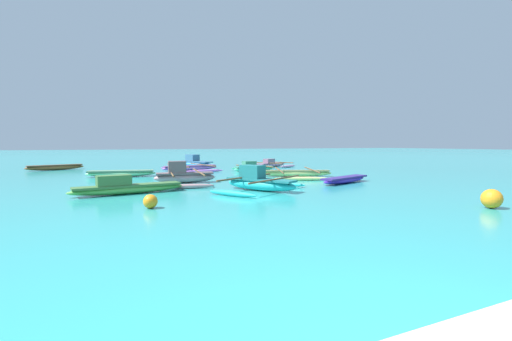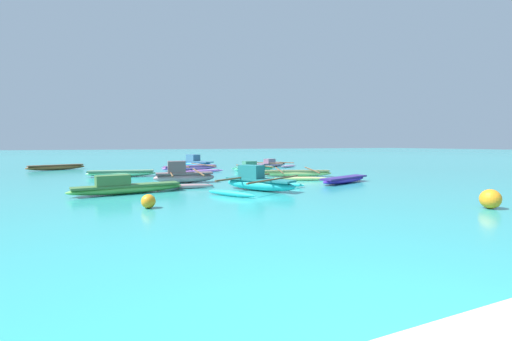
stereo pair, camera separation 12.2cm
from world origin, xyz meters
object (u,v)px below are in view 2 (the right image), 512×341
object	(u,v)px
moored_boat_5	(121,173)
moored_boat_9	(56,167)
moored_boat_0	(344,179)
moored_boat_2	(253,168)
moored_boat_8	(258,182)
moored_boat_3	(196,162)
moored_boat_6	(191,168)
moored_boat_10	(272,164)
moored_boat_1	(125,187)
moored_boat_4	(295,173)
mooring_buoy_0	(490,199)
moored_boat_7	(183,176)
mooring_buoy_1	(148,201)

from	to	relation	value
moored_boat_5	moored_boat_9	size ratio (longest dim) A/B	1.04
moored_boat_0	moored_boat_2	bearing A→B (deg)	77.45
moored_boat_2	moored_boat_8	bearing A→B (deg)	-113.32
moored_boat_0	moored_boat_3	world-z (taller)	moored_boat_3
moored_boat_6	moored_boat_10	distance (m)	7.13
moored_boat_1	moored_boat_4	size ratio (longest dim) A/B	0.79
moored_boat_6	mooring_buoy_0	bearing A→B (deg)	-83.54
moored_boat_2	moored_boat_7	size ratio (longest dim) A/B	0.72
mooring_buoy_0	moored_boat_5	bearing A→B (deg)	122.21
moored_boat_3	moored_boat_4	world-z (taller)	moored_boat_3
moored_boat_10	mooring_buoy_1	xyz separation A→B (m)	(-11.40, -14.76, -0.01)
moored_boat_9	moored_boat_8	bearing A→B (deg)	-80.71
moored_boat_3	moored_boat_10	xyz separation A→B (m)	(5.70, -2.53, -0.13)
moored_boat_9	mooring_buoy_0	distance (m)	25.43
moored_boat_7	moored_boat_9	bearing A→B (deg)	126.60
moored_boat_7	mooring_buoy_1	xyz separation A→B (m)	(-2.28, -6.01, -0.14)
moored_boat_2	mooring_buoy_1	bearing A→B (deg)	-127.20
moored_boat_8	mooring_buoy_1	size ratio (longest dim) A/B	10.67
moored_boat_4	moored_boat_9	xyz separation A→B (m)	(-13.02, 11.10, 0.02)
moored_boat_3	moored_boat_0	bearing A→B (deg)	-6.52
moored_boat_3	mooring_buoy_0	bearing A→B (deg)	-11.64
mooring_buoy_0	moored_boat_7	bearing A→B (deg)	123.58
moored_boat_5	mooring_buoy_1	distance (m)	10.58
moored_boat_5	moored_boat_4	bearing A→B (deg)	-12.91
moored_boat_3	moored_boat_7	world-z (taller)	moored_boat_7
moored_boat_7	moored_boat_8	size ratio (longest dim) A/B	1.10
moored_boat_6	moored_boat_8	size ratio (longest dim) A/B	1.13
mooring_buoy_0	moored_boat_1	bearing A→B (deg)	141.89
moored_boat_0	moored_boat_9	distance (m)	20.07
moored_boat_4	mooring_buoy_1	size ratio (longest dim) A/B	13.02
mooring_buoy_0	moored_boat_4	bearing A→B (deg)	90.89
moored_boat_3	moored_boat_7	bearing A→B (deg)	-37.15
moored_boat_8	moored_boat_9	size ratio (longest dim) A/B	1.17
moored_boat_6	moored_boat_7	xyz separation A→B (m)	(-2.11, -7.50, 0.16)
moored_boat_8	mooring_buoy_0	bearing A→B (deg)	4.81
moored_boat_4	moored_boat_10	distance (m)	8.56
moored_boat_4	mooring_buoy_0	size ratio (longest dim) A/B	9.51
moored_boat_0	mooring_buoy_0	world-z (taller)	mooring_buoy_0
moored_boat_4	moored_boat_10	world-z (taller)	moored_boat_10
moored_boat_6	mooring_buoy_1	size ratio (longest dim) A/B	12.06
moored_boat_6	mooring_buoy_1	world-z (taller)	mooring_buoy_1
mooring_buoy_0	mooring_buoy_1	xyz separation A→B (m)	(-8.94, 4.02, -0.08)
moored_boat_3	moored_boat_9	bearing A→B (deg)	-112.73
moored_boat_3	moored_boat_10	size ratio (longest dim) A/B	1.02
moored_boat_7	moored_boat_4	bearing A→B (deg)	12.87
moored_boat_3	mooring_buoy_1	world-z (taller)	moored_boat_3
moored_boat_0	moored_boat_9	size ratio (longest dim) A/B	0.93
moored_boat_2	moored_boat_6	size ratio (longest dim) A/B	0.70
mooring_buoy_0	mooring_buoy_1	world-z (taller)	mooring_buoy_0
moored_boat_7	mooring_buoy_1	distance (m)	6.43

